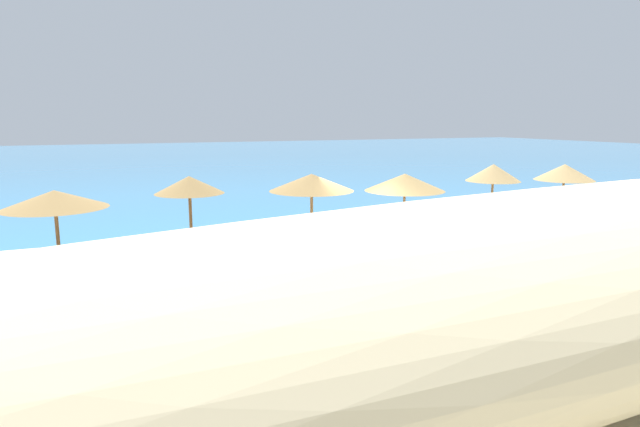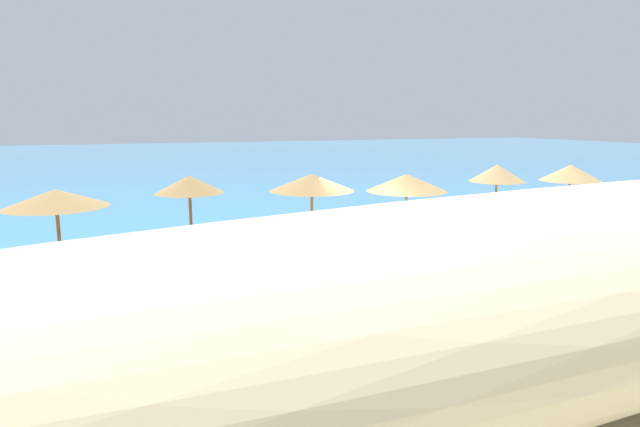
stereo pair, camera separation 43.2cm
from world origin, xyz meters
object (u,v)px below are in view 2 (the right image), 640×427
at_px(lounge_chair_0, 237,261).
at_px(beach_umbrella_2, 312,183).
at_px(beach_umbrella_4, 497,173).
at_px(beach_umbrella_5, 571,173).
at_px(lounge_chair_2, 413,238).
at_px(wooden_signpost, 24,291).
at_px(beach_umbrella_1, 189,185).
at_px(lounge_chair_1, 311,251).
at_px(cooler_box, 102,281).
at_px(beach_umbrella_3, 407,183).
at_px(beach_umbrella_0, 56,198).

bearing_deg(lounge_chair_0, beach_umbrella_2, -48.38).
bearing_deg(beach_umbrella_4, beach_umbrella_5, 1.20).
relative_size(lounge_chair_2, wooden_signpost, 0.90).
relative_size(beach_umbrella_1, lounge_chair_0, 1.75).
xyz_separation_m(lounge_chair_1, cooler_box, (-5.68, 0.10, -0.26)).
relative_size(beach_umbrella_2, lounge_chair_1, 1.72).
bearing_deg(beach_umbrella_3, lounge_chair_2, -108.46).
xyz_separation_m(beach_umbrella_2, cooler_box, (-6.08, -0.88, -2.16)).
bearing_deg(lounge_chair_0, lounge_chair_1, -66.77).
distance_m(beach_umbrella_1, lounge_chair_1, 3.98).
bearing_deg(beach_umbrella_1, cooler_box, -153.61).
distance_m(beach_umbrella_2, wooden_signpost, 8.59).
height_order(lounge_chair_0, lounge_chair_2, lounge_chair_2).
xyz_separation_m(beach_umbrella_1, wooden_signpost, (-3.77, -4.55, -1.31)).
relative_size(lounge_chair_0, lounge_chair_1, 1.00).
relative_size(beach_umbrella_4, lounge_chair_1, 1.75).
xyz_separation_m(beach_umbrella_0, lounge_chair_2, (10.25, -1.03, -1.72)).
relative_size(beach_umbrella_1, lounge_chair_2, 1.63).
xyz_separation_m(beach_umbrella_3, beach_umbrella_4, (3.54, -0.23, 0.20)).
height_order(beach_umbrella_0, lounge_chair_2, beach_umbrella_0).
xyz_separation_m(lounge_chair_0, lounge_chair_1, (2.27, 0.26, -0.00)).
bearing_deg(lounge_chair_2, beach_umbrella_4, -89.21).
relative_size(beach_umbrella_4, beach_umbrella_5, 1.05).
relative_size(beach_umbrella_2, cooler_box, 4.35).
bearing_deg(beach_umbrella_2, beach_umbrella_3, 5.32).
distance_m(beach_umbrella_0, lounge_chair_0, 4.98).
xyz_separation_m(beach_umbrella_2, beach_umbrella_4, (7.06, 0.09, 0.01)).
bearing_deg(beach_umbrella_2, lounge_chair_0, -155.10).
relative_size(beach_umbrella_3, lounge_chair_2, 1.66).
bearing_deg(lounge_chair_0, beach_umbrella_1, 47.37).
distance_m(beach_umbrella_5, wooden_signpost, 18.53).
distance_m(beach_umbrella_4, lounge_chair_1, 7.78).
bearing_deg(lounge_chair_0, beach_umbrella_4, -65.48).
xyz_separation_m(beach_umbrella_2, beach_umbrella_5, (10.59, 0.17, -0.12)).
distance_m(beach_umbrella_5, lounge_chair_1, 11.19).
relative_size(lounge_chair_1, cooler_box, 2.53).
distance_m(beach_umbrella_3, wooden_signpost, 11.86).
bearing_deg(beach_umbrella_4, beach_umbrella_3, 176.22).
height_order(beach_umbrella_5, lounge_chair_1, beach_umbrella_5).
distance_m(beach_umbrella_0, beach_umbrella_5, 17.65).
relative_size(beach_umbrella_3, lounge_chair_0, 1.79).
relative_size(lounge_chair_2, cooler_box, 2.72).
distance_m(beach_umbrella_2, cooler_box, 6.51).
height_order(beach_umbrella_1, lounge_chair_2, beach_umbrella_1).
bearing_deg(beach_umbrella_3, beach_umbrella_2, -174.68).
xyz_separation_m(beach_umbrella_2, beach_umbrella_3, (3.53, 0.33, -0.19)).
bearing_deg(beach_umbrella_1, lounge_chair_0, -59.35).
xyz_separation_m(beach_umbrella_3, lounge_chair_2, (-0.34, -1.01, -1.67)).
bearing_deg(beach_umbrella_0, beach_umbrella_1, 0.00).
distance_m(beach_umbrella_2, beach_umbrella_5, 10.60).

